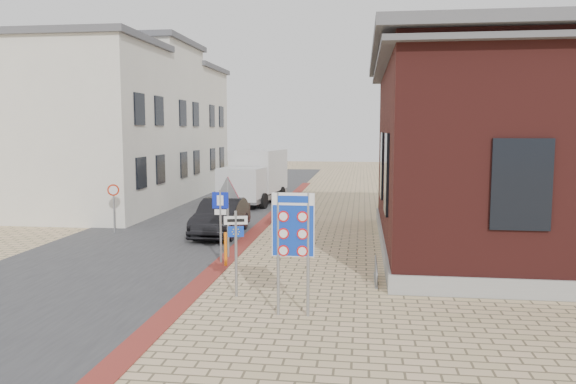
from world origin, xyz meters
The scene contains 16 objects.
ground centered at (0.00, 0.00, 0.00)m, with size 120.00×120.00×0.00m, color tan.
road_strip centered at (-5.50, 15.00, 0.01)m, with size 7.00×60.00×0.02m, color #38383A.
curb_strip centered at (-2.00, 10.00, 0.01)m, with size 0.60×40.00×0.02m, color maroon.
brick_building centered at (8.99, 7.00, 3.49)m, with size 13.00×13.00×6.80m.
townhouse_near centered at (-10.99, 12.00, 4.17)m, with size 7.40×6.40×8.30m.
townhouse_mid centered at (-10.99, 18.00, 4.57)m, with size 7.40×6.40×9.10m.
townhouse_far centered at (-10.99, 24.00, 4.17)m, with size 7.40×6.40×8.30m.
bike_rack centered at (2.65, 2.20, 0.26)m, with size 0.08×1.80×0.60m.
sedan centered at (-3.20, 8.19, 0.71)m, with size 1.50×4.29×1.42m, color black.
box_truck centered at (-3.66, 17.56, 1.54)m, with size 3.02×5.94×2.97m.
border_sign centered at (0.76, -0.93, 1.97)m, with size 0.94×0.07×2.74m.
essen_sign centered at (-0.80, 0.30, 1.39)m, with size 0.57×0.17×2.14m.
parking_sign centered at (-2.05, 3.66, 1.53)m, with size 0.50×0.07×2.28m.
yield_sign centered at (-2.00, 4.42, 1.97)m, with size 0.90×0.26×2.57m.
speed_sign centered at (-7.50, 8.00, 1.28)m, with size 0.44×0.21×1.96m.
bollard centered at (-1.80, 3.26, 0.52)m, with size 0.09×0.09×1.04m, color orange.
Camera 1 is at (2.24, -12.91, 4.10)m, focal length 35.00 mm.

